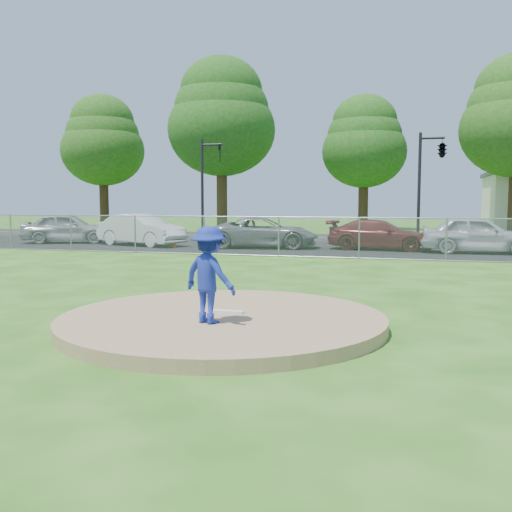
{
  "coord_description": "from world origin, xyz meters",
  "views": [
    {
      "loc": [
        3.13,
        -8.81,
        2.08
      ],
      "look_at": [
        0.0,
        2.0,
        1.0
      ],
      "focal_mm": 40.0,
      "sensor_mm": 36.0,
      "label": 1
    }
  ],
  "objects": [
    {
      "name": "tree_center",
      "position": [
        -1.0,
        34.0,
        6.47
      ],
      "size": [
        6.16,
        6.16,
        9.84
      ],
      "color": "#362113",
      "rests_on": "ground"
    },
    {
      "name": "traffic_signal_left",
      "position": [
        -8.76,
        22.0,
        3.36
      ],
      "size": [
        1.28,
        0.2,
        5.6
      ],
      "color": "black",
      "rests_on": "ground"
    },
    {
      "name": "parked_car_gray",
      "position": [
        -3.63,
        15.76,
        0.69
      ],
      "size": [
        5.15,
        2.96,
        1.35
      ],
      "primitive_type": "imported",
      "rotation": [
        0.0,
        0.0,
        1.72
      ],
      "color": "slate",
      "rests_on": "parking_lot"
    },
    {
      "name": "parking_lot",
      "position": [
        0.0,
        16.5,
        0.01
      ],
      "size": [
        50.0,
        8.0,
        0.01
      ],
      "primitive_type": "cube",
      "color": "black",
      "rests_on": "ground"
    },
    {
      "name": "parked_car_darkred",
      "position": [
        1.45,
        16.12,
        0.65
      ],
      "size": [
        4.55,
        2.13,
        1.28
      ],
      "primitive_type": "imported",
      "rotation": [
        0.0,
        0.0,
        1.49
      ],
      "color": "maroon",
      "rests_on": "parking_lot"
    },
    {
      "name": "tree_left",
      "position": [
        -11.0,
        31.0,
        8.24
      ],
      "size": [
        7.84,
        7.84,
        12.53
      ],
      "color": "#392715",
      "rests_on": "ground"
    },
    {
      "name": "pitchers_mound",
      "position": [
        0.0,
        0.0,
        0.1
      ],
      "size": [
        5.4,
        5.4,
        0.2
      ],
      "primitive_type": "cylinder",
      "color": "#997654",
      "rests_on": "ground"
    },
    {
      "name": "traffic_cone",
      "position": [
        -7.66,
        14.91,
        0.33
      ],
      "size": [
        0.33,
        0.33,
        0.64
      ],
      "primitive_type": "cone",
      "color": "#DA440B",
      "rests_on": "parking_lot"
    },
    {
      "name": "pitcher",
      "position": [
        0.01,
        -0.64,
        0.95
      ],
      "size": [
        1.11,
        0.89,
        1.5
      ],
      "primitive_type": "imported",
      "rotation": [
        0.0,
        0.0,
        2.75
      ],
      "color": "navy",
      "rests_on": "pitchers_mound"
    },
    {
      "name": "pitching_rubber",
      "position": [
        0.0,
        0.2,
        0.22
      ],
      "size": [
        0.6,
        0.15,
        0.04
      ],
      "primitive_type": "cube",
      "color": "white",
      "rests_on": "pitchers_mound"
    },
    {
      "name": "street",
      "position": [
        0.0,
        24.0,
        0.0
      ],
      "size": [
        60.0,
        7.0,
        0.01
      ],
      "primitive_type": "cube",
      "color": "black",
      "rests_on": "ground"
    },
    {
      "name": "ground",
      "position": [
        0.0,
        10.0,
        0.0
      ],
      "size": [
        120.0,
        120.0,
        0.0
      ],
      "primitive_type": "plane",
      "color": "#245913",
      "rests_on": "ground"
    },
    {
      "name": "parked_car_white",
      "position": [
        -9.51,
        15.43,
        0.75
      ],
      "size": [
        4.75,
        2.83,
        1.48
      ],
      "primitive_type": "imported",
      "rotation": [
        0.0,
        0.0,
        1.27
      ],
      "color": "white",
      "rests_on": "parking_lot"
    },
    {
      "name": "traffic_signal_center",
      "position": [
        3.97,
        22.0,
        4.61
      ],
      "size": [
        1.42,
        2.48,
        5.6
      ],
      "color": "black",
      "rests_on": "ground"
    },
    {
      "name": "parked_car_silver",
      "position": [
        -13.88,
        15.97,
        0.76
      ],
      "size": [
        4.75,
        3.29,
        1.5
      ],
      "primitive_type": "imported",
      "rotation": [
        0.0,
        0.0,
        1.95
      ],
      "color": "#A8A8AC",
      "rests_on": "parking_lot"
    },
    {
      "name": "chain_link_fence",
      "position": [
        0.0,
        12.0,
        0.75
      ],
      "size": [
        40.0,
        0.06,
        1.5
      ],
      "primitive_type": "cube",
      "color": "gray",
      "rests_on": "ground"
    },
    {
      "name": "tree_far_left",
      "position": [
        -22.0,
        33.0,
        7.06
      ],
      "size": [
        6.72,
        6.72,
        10.74
      ],
      "color": "#321E12",
      "rests_on": "ground"
    },
    {
      "name": "parked_car_pearl",
      "position": [
        5.33,
        15.55,
        0.76
      ],
      "size": [
        4.47,
        1.9,
        1.51
      ],
      "primitive_type": "imported",
      "rotation": [
        0.0,
        0.0,
        1.6
      ],
      "color": "silver",
      "rests_on": "parking_lot"
    }
  ]
}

